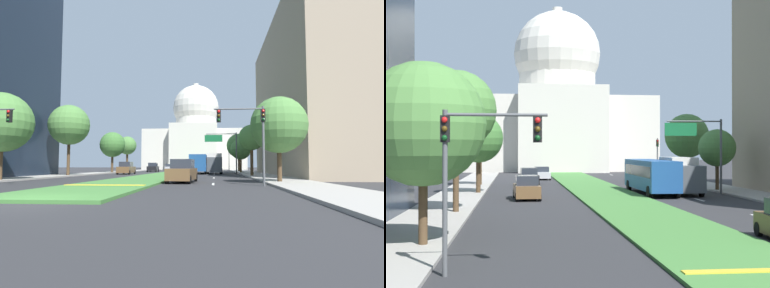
# 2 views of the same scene
# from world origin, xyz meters

# --- Properties ---
(ground_plane) EXTENTS (260.00, 260.00, 0.00)m
(ground_plane) POSITION_xyz_m (0.00, 48.04, 0.00)
(ground_plane) COLOR #2B2B2D
(grass_median) EXTENTS (5.45, 86.47, 0.14)m
(grass_median) POSITION_xyz_m (0.00, 43.23, 0.07)
(grass_median) COLOR #427A38
(grass_median) RESTS_ON ground_plane
(median_curb_nose) EXTENTS (4.91, 0.50, 0.04)m
(median_curb_nose) POSITION_xyz_m (0.00, 7.83, 0.16)
(median_curb_nose) COLOR gold
(median_curb_nose) RESTS_ON grass_median
(lane_dashes_right) EXTENTS (0.16, 72.08, 0.01)m
(lane_dashes_right) POSITION_xyz_m (6.51, 46.30, 0.00)
(lane_dashes_right) COLOR silver
(lane_dashes_right) RESTS_ON ground_plane
(sidewalk_left) EXTENTS (4.00, 86.47, 0.15)m
(sidewalk_left) POSITION_xyz_m (-12.29, 38.43, 0.07)
(sidewalk_left) COLOR #9E9991
(sidewalk_left) RESTS_ON ground_plane
(sidewalk_right) EXTENTS (4.00, 86.47, 0.15)m
(sidewalk_right) POSITION_xyz_m (12.29, 38.43, 0.07)
(sidewalk_right) COLOR #9E9991
(sidewalk_right) RESTS_ON ground_plane
(midrise_block_right) EXTENTS (14.24, 31.32, 20.49)m
(midrise_block_right) POSITION_xyz_m (21.40, 31.00, 10.24)
(midrise_block_right) COLOR tan
(midrise_block_right) RESTS_ON ground_plane
(capitol_building) EXTENTS (33.13, 26.58, 30.06)m
(capitol_building) POSITION_xyz_m (0.00, 95.37, 11.05)
(capitol_building) COLOR beige
(capitol_building) RESTS_ON ground_plane
(traffic_light_near_right) EXTENTS (3.34, 0.35, 5.20)m
(traffic_light_near_right) POSITION_xyz_m (8.94, 9.75, 3.80)
(traffic_light_near_right) COLOR #515456
(traffic_light_near_right) RESTS_ON ground_plane
(traffic_light_far_right) EXTENTS (0.28, 0.35, 5.20)m
(traffic_light_far_right) POSITION_xyz_m (9.79, 59.63, 3.31)
(traffic_light_far_right) COLOR #515456
(traffic_light_far_right) RESTS_ON ground_plane
(overhead_guide_sign) EXTENTS (5.08, 0.20, 6.50)m
(overhead_guide_sign) POSITION_xyz_m (8.17, 38.15, 4.62)
(overhead_guide_sign) COLOR #515456
(overhead_guide_sign) RESTS_ON ground_plane
(street_tree_left_near) EXTENTS (5.04, 5.04, 7.49)m
(street_tree_left_near) POSITION_xyz_m (-11.29, 14.04, 4.96)
(street_tree_left_near) COLOR #4C3823
(street_tree_left_near) RESTS_ON ground_plane
(street_tree_right_near) EXTENTS (4.26, 4.26, 6.51)m
(street_tree_right_near) POSITION_xyz_m (11.44, 12.99, 4.37)
(street_tree_right_near) COLOR #4C3823
(street_tree_right_near) RESTS_ON ground_plane
(street_tree_left_mid) EXTENTS (4.91, 4.91, 8.75)m
(street_tree_left_mid) POSITION_xyz_m (-11.21, 25.82, 6.28)
(street_tree_left_mid) COLOR #4C3823
(street_tree_left_mid) RESTS_ON ground_plane
(street_tree_right_mid) EXTENTS (3.06, 3.06, 6.17)m
(street_tree_right_mid) POSITION_xyz_m (10.97, 26.32, 4.59)
(street_tree_right_mid) COLOR #4C3823
(street_tree_right_mid) RESTS_ON ground_plane
(street_tree_left_far) EXTENTS (4.29, 4.29, 7.01)m
(street_tree_left_far) POSITION_xyz_m (-10.84, 40.74, 4.84)
(street_tree_left_far) COLOR #4C3823
(street_tree_left_far) RESTS_ON ground_plane
(street_tree_right_far) EXTENTS (3.47, 3.47, 5.76)m
(street_tree_right_far) POSITION_xyz_m (10.96, 41.81, 4.00)
(street_tree_right_far) COLOR #4C3823
(street_tree_right_far) RESTS_ON ground_plane
(street_tree_left_distant) EXTENTS (3.73, 3.73, 7.27)m
(street_tree_left_distant) POSITION_xyz_m (-11.40, 51.48, 5.35)
(street_tree_left_distant) COLOR #4C3823
(street_tree_left_distant) RESTS_ON ground_plane
(street_tree_right_distant) EXTENTS (4.96, 4.96, 7.84)m
(street_tree_right_distant) POSITION_xyz_m (11.49, 52.99, 5.34)
(street_tree_right_distant) COLOR #4C3823
(street_tree_right_distant) RESTS_ON ground_plane
(sedan_lead_stopped) EXTENTS (2.14, 4.74, 1.82)m
(sedan_lead_stopped) POSITION_xyz_m (4.09, 13.64, 0.85)
(sedan_lead_stopped) COLOR brown
(sedan_lead_stopped) RESTS_ON ground_plane
(sedan_midblock) EXTENTS (2.16, 4.79, 1.87)m
(sedan_midblock) POSITION_xyz_m (-6.77, 35.28, 0.87)
(sedan_midblock) COLOR brown
(sedan_midblock) RESTS_ON ground_plane
(sedan_distant) EXTENTS (2.23, 4.80, 1.87)m
(sedan_distant) POSITION_xyz_m (-6.23, 52.68, 0.87)
(sedan_distant) COLOR black
(sedan_distant) RESTS_ON ground_plane
(sedan_far_horizon) EXTENTS (2.17, 4.41, 1.65)m
(sedan_far_horizon) POSITION_xyz_m (-4.37, 63.00, 0.78)
(sedan_far_horizon) COLOR #BCBCC1
(sedan_far_horizon) RESTS_ON ground_plane
(box_truck_delivery) EXTENTS (2.40, 6.40, 3.20)m
(box_truck_delivery) POSITION_xyz_m (6.54, 38.53, 1.68)
(box_truck_delivery) COLOR #4C5156
(box_truck_delivery) RESTS_ON ground_plane
(city_bus) EXTENTS (2.62, 11.00, 2.95)m
(city_bus) POSITION_xyz_m (4.09, 39.35, 1.77)
(city_bus) COLOR #1E4C8C
(city_bus) RESTS_ON ground_plane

